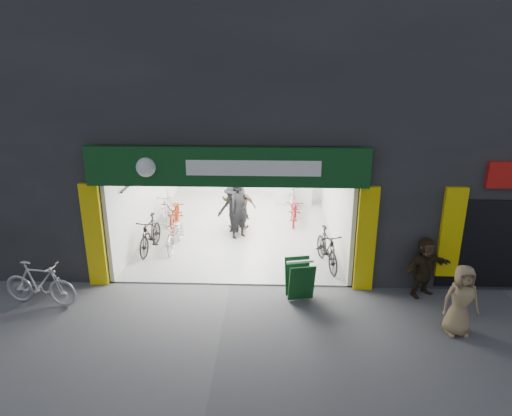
# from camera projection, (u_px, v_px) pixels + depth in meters

# --- Properties ---
(ground) EXTENTS (60.00, 60.00, 0.00)m
(ground) POSITION_uv_depth(u_px,v_px,m) (230.00, 285.00, 11.33)
(ground) COLOR #56565B
(ground) RESTS_ON ground
(building) EXTENTS (17.00, 10.27, 8.00)m
(building) POSITION_uv_depth(u_px,v_px,m) (270.00, 91.00, 14.63)
(building) COLOR #232326
(building) RESTS_ON ground
(bike_left_front) EXTENTS (0.66, 1.78, 0.93)m
(bike_left_front) POSITION_uv_depth(u_px,v_px,m) (175.00, 233.00, 13.36)
(bike_left_front) COLOR #B1B1B6
(bike_left_front) RESTS_ON ground
(bike_left_midfront) EXTENTS (0.63, 1.81, 1.07)m
(bike_left_midfront) POSITION_uv_depth(u_px,v_px,m) (150.00, 234.00, 13.10)
(bike_left_midfront) COLOR black
(bike_left_midfront) RESTS_ON ground
(bike_left_midback) EXTENTS (0.88, 2.04, 1.04)m
(bike_left_midback) POSITION_uv_depth(u_px,v_px,m) (175.00, 214.00, 14.79)
(bike_left_midback) COLOR maroon
(bike_left_midback) RESTS_ON ground
(bike_left_back) EXTENTS (0.65, 1.84, 1.09)m
(bike_left_back) POSITION_uv_depth(u_px,v_px,m) (167.00, 208.00, 15.31)
(bike_left_back) COLOR #B3B4B8
(bike_left_back) RESTS_ON ground
(bike_right_front) EXTENTS (0.83, 1.85, 1.07)m
(bike_right_front) POSITION_uv_depth(u_px,v_px,m) (327.00, 249.00, 12.12)
(bike_right_front) COLOR black
(bike_right_front) RESTS_ON ground
(bike_right_mid) EXTENTS (0.73, 1.71, 0.87)m
(bike_right_mid) POSITION_uv_depth(u_px,v_px,m) (295.00, 211.00, 15.34)
(bike_right_mid) COLOR maroon
(bike_right_mid) RESTS_ON ground
(bike_right_back) EXTENTS (0.72, 1.94, 1.14)m
(bike_right_back) POSITION_uv_depth(u_px,v_px,m) (293.00, 194.00, 16.65)
(bike_right_back) COLOR #ACACB1
(bike_right_back) RESTS_ON ground
(parked_bike) EXTENTS (1.82, 0.75, 1.06)m
(parked_bike) POSITION_uv_depth(u_px,v_px,m) (40.00, 283.00, 10.30)
(parked_bike) COLOR silver
(parked_bike) RESTS_ON ground
(customer_a) EXTENTS (0.79, 0.78, 1.84)m
(customer_a) POSITION_uv_depth(u_px,v_px,m) (239.00, 210.00, 13.91)
(customer_a) COLOR black
(customer_a) RESTS_ON ground
(customer_b) EXTENTS (0.97, 0.80, 1.84)m
(customer_b) POSITION_uv_depth(u_px,v_px,m) (235.00, 201.00, 14.78)
(customer_b) COLOR #332617
(customer_b) RESTS_ON ground
(customer_c) EXTENTS (1.15, 0.84, 1.61)m
(customer_c) POSITION_uv_depth(u_px,v_px,m) (233.00, 209.00, 14.37)
(customer_c) COLOR black
(customer_c) RESTS_ON ground
(customer_d) EXTENTS (0.98, 0.53, 1.60)m
(customer_d) POSITION_uv_depth(u_px,v_px,m) (241.00, 206.00, 14.64)
(customer_d) COLOR #8A6750
(customer_d) RESTS_ON ground
(pedestrian_near) EXTENTS (0.77, 0.52, 1.52)m
(pedestrian_near) POSITION_uv_depth(u_px,v_px,m) (461.00, 300.00, 9.15)
(pedestrian_near) COLOR #8F7653
(pedestrian_near) RESTS_ON ground
(pedestrian_far) EXTENTS (1.39, 1.05, 1.46)m
(pedestrian_far) POSITION_uv_depth(u_px,v_px,m) (424.00, 267.00, 10.65)
(pedestrian_far) COLOR #342717
(pedestrian_far) RESTS_ON ground
(sandwich_board) EXTENTS (0.71, 0.72, 0.93)m
(sandwich_board) POSITION_uv_depth(u_px,v_px,m) (300.00, 279.00, 10.56)
(sandwich_board) COLOR #0F3F18
(sandwich_board) RESTS_ON ground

